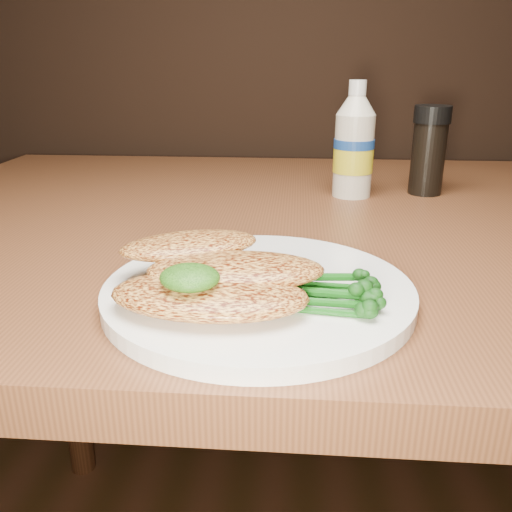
# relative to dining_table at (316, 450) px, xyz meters

# --- Properties ---
(dining_table) EXTENTS (1.20, 0.80, 0.75)m
(dining_table) POSITION_rel_dining_table_xyz_m (0.00, 0.00, 0.00)
(dining_table) COLOR #532D18
(dining_table) RESTS_ON floor
(plate) EXTENTS (0.26, 0.26, 0.01)m
(plate) POSITION_rel_dining_table_xyz_m (-0.07, -0.26, 0.38)
(plate) COLOR white
(plate) RESTS_ON dining_table
(chicken_front) EXTENTS (0.15, 0.08, 0.02)m
(chicken_front) POSITION_rel_dining_table_xyz_m (-0.10, -0.31, 0.40)
(chicken_front) COLOR gold
(chicken_front) RESTS_ON plate
(chicken_mid) EXTENTS (0.15, 0.08, 0.02)m
(chicken_mid) POSITION_rel_dining_table_xyz_m (-0.09, -0.28, 0.41)
(chicken_mid) COLOR gold
(chicken_mid) RESTS_ON plate
(chicken_back) EXTENTS (0.13, 0.10, 0.02)m
(chicken_back) POSITION_rel_dining_table_xyz_m (-0.13, -0.24, 0.41)
(chicken_back) COLOR gold
(chicken_back) RESTS_ON plate
(pesto_front) EXTENTS (0.05, 0.05, 0.02)m
(pesto_front) POSITION_rel_dining_table_xyz_m (-0.11, -0.32, 0.42)
(pesto_front) COLOR #0F3307
(pesto_front) RESTS_ON chicken_front
(broccolini_bundle) EXTENTS (0.14, 0.12, 0.02)m
(broccolini_bundle) POSITION_rel_dining_table_xyz_m (-0.03, -0.29, 0.40)
(broccolini_bundle) COLOR #114D10
(broccolini_bundle) RESTS_ON plate
(mayo_bottle) EXTENTS (0.06, 0.06, 0.16)m
(mayo_bottle) POSITION_rel_dining_table_xyz_m (0.04, 0.10, 0.46)
(mayo_bottle) COLOR beige
(mayo_bottle) RESTS_ON dining_table
(pepper_grinder) EXTENTS (0.06, 0.06, 0.13)m
(pepper_grinder) POSITION_rel_dining_table_xyz_m (0.15, 0.12, 0.44)
(pepper_grinder) COLOR black
(pepper_grinder) RESTS_ON dining_table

